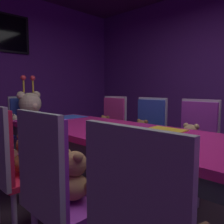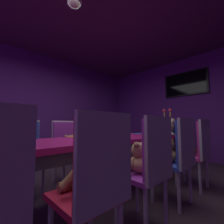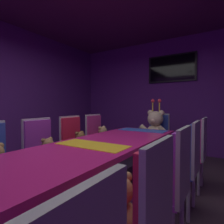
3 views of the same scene
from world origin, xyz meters
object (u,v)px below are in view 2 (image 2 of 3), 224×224
object	(u,v)px
teddy_left_4	(120,140)
wall_tv	(185,84)
chair_left_3	(94,141)
chair_right_2	(152,160)
throne_chair	(171,139)
pendant_light	(74,0)
chair_right_4	(199,147)
teddy_right_2	(138,159)
chair_left_2	(65,144)
teddy_right_4	(189,147)
teddy_right_1	(84,172)
teddy_right_3	(169,152)
teddy_left_2	(70,145)
chair_right_3	(180,152)
chair_left_1	(25,147)
teddy_left_3	(98,142)
king_teddy_bear	(167,134)
banquet_table	(96,145)
teddy_left_1	(28,148)
chair_right_1	(98,177)
chair_left_4	(115,139)

from	to	relation	value
teddy_left_4	wall_tv	bearing A→B (deg)	69.53
chair_left_3	chair_right_2	size ratio (longest dim) A/B	1.00
throne_chair	pendant_light	size ratio (longest dim) A/B	4.92
chair_right_4	wall_tv	world-z (taller)	wall_tv
teddy_right_2	wall_tv	size ratio (longest dim) A/B	0.27
chair_left_2	teddy_right_4	world-z (taller)	chair_left_2
teddy_right_1	teddy_right_3	size ratio (longest dim) A/B	1.16
teddy_left_2	throne_chair	xyz separation A→B (m)	(0.70, 2.11, 0.01)
teddy_left_4	chair_right_4	size ratio (longest dim) A/B	0.34
chair_right_3	teddy_right_4	world-z (taller)	chair_right_3
teddy_left_4	throne_chair	world-z (taller)	throne_chair
chair_left_1	teddy_right_3	size ratio (longest dim) A/B	3.39
teddy_left_3	chair_right_2	distance (m)	1.65
teddy_left_2	teddy_left_4	distance (m)	1.20
teddy_left_2	king_teddy_bear	size ratio (longest dim) A/B	0.38
pendant_light	chair_right_3	bearing A→B (deg)	42.71
banquet_table	teddy_left_1	bearing A→B (deg)	-139.58
wall_tv	throne_chair	bearing A→B (deg)	-90.00
wall_tv	pendant_light	distance (m)	3.44
chair_right_1	king_teddy_bear	xyz separation A→B (m)	(-0.83, 2.59, 0.12)
chair_left_2	chair_left_4	xyz separation A→B (m)	(-0.02, 1.20, 0.00)
king_teddy_bear	wall_tv	size ratio (longest dim) A/B	0.72
chair_right_1	pendant_light	xyz separation A→B (m)	(-0.95, 0.34, 1.95)
teddy_right_4	king_teddy_bear	xyz separation A→B (m)	(-0.70, 0.72, 0.15)
chair_left_3	throne_chair	distance (m)	1.73
chair_right_3	teddy_right_3	size ratio (longest dim) A/B	3.39
teddy_right_4	teddy_right_1	bearing A→B (deg)	89.54
teddy_left_4	teddy_right_1	xyz separation A→B (m)	(1.40, -1.84, -0.00)
teddy_right_3	throne_chair	distance (m)	1.68
teddy_left_4	chair_right_3	size ratio (longest dim) A/B	0.34
chair_left_3	chair_right_2	xyz separation A→B (m)	(1.67, -0.63, 0.00)
chair_right_1	teddy_left_4	bearing A→B (deg)	-50.09
teddy_left_2	chair_right_4	size ratio (longest dim) A/B	0.31
teddy_right_2	teddy_right_4	world-z (taller)	teddy_right_2
teddy_right_2	king_teddy_bear	xyz separation A→B (m)	(-0.69, 1.97, 0.14)
chair_left_4	throne_chair	size ratio (longest dim) A/B	1.00
banquet_table	chair_right_4	bearing A→B (deg)	55.45
chair_right_4	throne_chair	world-z (taller)	same
chair_right_3	wall_tv	xyz separation A→B (m)	(-0.83, 2.52, 1.45)
teddy_left_3	chair_left_4	bearing A→B (deg)	104.43
chair_left_3	chair_right_3	size ratio (longest dim) A/B	1.00
chair_right_4	teddy_right_4	xyz separation A→B (m)	(-0.14, -0.00, -0.02)
teddy_left_3	chair_right_3	xyz separation A→B (m)	(1.53, -0.02, 0.01)
chair_right_1	teddy_right_4	world-z (taller)	chair_right_1
chair_left_3	chair_right_1	size ratio (longest dim) A/B	1.00
teddy_left_1	pendant_light	world-z (taller)	pendant_light
teddy_left_1	chair_left_4	world-z (taller)	chair_left_4
chair_left_3	teddy_left_3	size ratio (longest dim) A/B	3.09
teddy_left_4	teddy_right_3	size ratio (longest dim) A/B	1.17
chair_left_4	pendant_light	world-z (taller)	pendant_light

